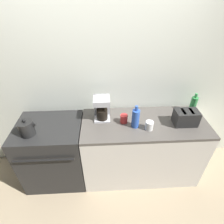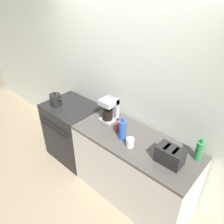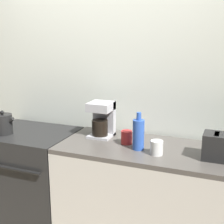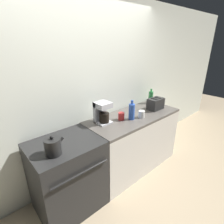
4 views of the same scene
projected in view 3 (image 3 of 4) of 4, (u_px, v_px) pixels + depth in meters
The scene contains 9 objects.
wall_back at pixel (110, 89), 2.84m from camera, with size 8.00×0.05×2.60m.
stove at pixel (32, 178), 2.91m from camera, with size 0.79×0.67×0.93m.
counter_block at pixel (156, 203), 2.50m from camera, with size 1.55×0.65×0.93m.
kettle at pixel (3, 124), 2.73m from camera, with size 0.21×0.16×0.21m.
toaster at pixel (223, 147), 2.15m from camera, with size 0.27×0.17×0.18m.
coffee_maker at pixel (102, 118), 2.65m from camera, with size 0.19×0.20×0.30m.
bottle_blue at pixel (138, 134), 2.34m from camera, with size 0.09×0.09×0.29m.
cup_red at pixel (127, 137), 2.48m from camera, with size 0.09×0.09×0.11m.
cup_white at pixel (157, 148), 2.25m from camera, with size 0.09×0.09×0.11m.
Camera 3 is at (1.06, -1.89, 1.78)m, focal length 50.00 mm.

